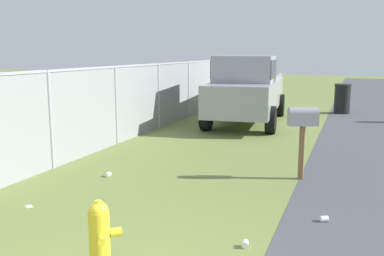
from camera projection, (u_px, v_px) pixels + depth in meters
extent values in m
cylinder|color=yellow|center=(100.00, 239.00, 4.41)|extent=(0.22, 0.22, 0.60)
sphere|color=yellow|center=(98.00, 211.00, 4.35)|extent=(0.21, 0.21, 0.21)
cylinder|color=yellow|center=(98.00, 204.00, 4.34)|extent=(0.08, 0.08, 0.08)
cylinder|color=yellow|center=(116.00, 232.00, 4.45)|extent=(0.15, 0.15, 0.10)
cylinder|color=yellow|center=(98.00, 228.00, 4.54)|extent=(0.12, 0.12, 0.08)
cylinder|color=yellow|center=(101.00, 241.00, 4.25)|extent=(0.12, 0.12, 0.08)
cube|color=brown|center=(301.00, 152.00, 7.50)|extent=(0.09, 0.09, 0.96)
cube|color=gray|center=(303.00, 119.00, 7.40)|extent=(0.38, 0.54, 0.22)
cylinder|color=gray|center=(303.00, 113.00, 7.38)|extent=(0.38, 0.54, 0.20)
cube|color=red|center=(304.00, 115.00, 7.49)|extent=(0.02, 0.04, 0.18)
cube|color=#93999E|center=(247.00, 95.00, 13.45)|extent=(5.25, 2.26, 0.90)
cube|color=#93999E|center=(245.00, 69.00, 12.72)|extent=(1.88, 1.82, 0.76)
cube|color=black|center=(245.00, 69.00, 12.72)|extent=(1.83, 1.85, 0.53)
cube|color=#93999E|center=(278.00, 77.00, 14.20)|extent=(2.65, 0.32, 0.12)
cube|color=#93999E|center=(228.00, 76.00, 14.65)|extent=(2.65, 0.32, 0.12)
cylinder|color=black|center=(271.00, 120.00, 11.70)|extent=(0.78, 0.33, 0.76)
cylinder|color=black|center=(206.00, 117.00, 12.18)|extent=(0.78, 0.33, 0.76)
cylinder|color=black|center=(280.00, 105.00, 14.89)|extent=(0.78, 0.33, 0.76)
cylinder|color=black|center=(229.00, 103.00, 15.38)|extent=(0.78, 0.33, 0.76)
cylinder|color=black|center=(342.00, 100.00, 15.53)|extent=(0.55, 0.55, 0.98)
cylinder|color=black|center=(343.00, 85.00, 15.43)|extent=(0.58, 0.58, 0.08)
cylinder|color=#9EA3A8|center=(50.00, 120.00, 8.09)|extent=(0.07, 0.07, 1.89)
cylinder|color=#9EA3A8|center=(116.00, 105.00, 10.29)|extent=(0.07, 0.07, 1.89)
cylinder|color=#9EA3A8|center=(158.00, 96.00, 12.50)|extent=(0.07, 0.07, 1.89)
cylinder|color=#9EA3A8|center=(188.00, 89.00, 14.70)|extent=(0.07, 0.07, 1.89)
cylinder|color=#9EA3A8|center=(210.00, 84.00, 16.90)|extent=(0.07, 0.07, 1.89)
cylinder|color=#9EA3A8|center=(227.00, 80.00, 19.10)|extent=(0.07, 0.07, 1.89)
cube|color=#9EA3A8|center=(158.00, 64.00, 12.34)|extent=(14.35, 0.04, 0.04)
cube|color=gray|center=(158.00, 96.00, 12.50)|extent=(14.35, 0.01, 1.89)
cylinder|color=white|center=(245.00, 244.00, 4.93)|extent=(0.12, 0.10, 0.08)
cube|color=silver|center=(29.00, 206.00, 6.23)|extent=(0.13, 0.15, 0.01)
cylinder|color=white|center=(324.00, 219.00, 5.67)|extent=(0.12, 0.13, 0.08)
cylinder|color=white|center=(108.00, 174.00, 7.71)|extent=(0.10, 0.08, 0.08)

